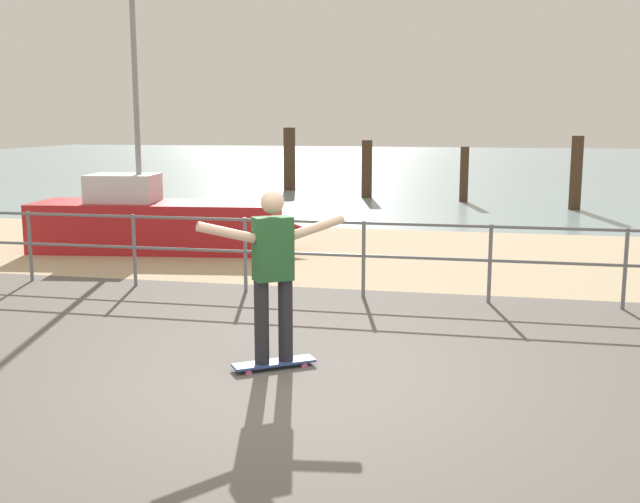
{
  "coord_description": "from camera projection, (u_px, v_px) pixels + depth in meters",
  "views": [
    {
      "loc": [
        1.64,
        -6.34,
        2.38
      ],
      "look_at": [
        -0.13,
        2.0,
        0.9
      ],
      "focal_mm": 42.88,
      "sensor_mm": 36.0,
      "label": 1
    }
  ],
  "objects": [
    {
      "name": "groyne_post_3",
      "position": [
        576.0,
        173.0,
        20.04
      ],
      "size": [
        0.31,
        0.31,
        1.95
      ],
      "primitive_type": "cylinder",
      "color": "#422D1E",
      "rests_on": "ground"
    },
    {
      "name": "groyne_post_1",
      "position": [
        367.0,
        169.0,
        23.16
      ],
      "size": [
        0.32,
        0.32,
        1.76
      ],
      "primitive_type": "cylinder",
      "color": "#422D1E",
      "rests_on": "ground"
    },
    {
      "name": "railing_fence",
      "position": [
        303.0,
        245.0,
        10.34
      ],
      "size": [
        11.61,
        0.05,
        1.05
      ],
      "color": "slate",
      "rests_on": "ground"
    },
    {
      "name": "skateboard",
      "position": [
        274.0,
        363.0,
        7.33
      ],
      "size": [
        0.77,
        0.62,
        0.08
      ],
      "color": "#334C8C",
      "rests_on": "ground"
    },
    {
      "name": "groyne_post_0",
      "position": [
        289.0,
        159.0,
        25.63
      ],
      "size": [
        0.4,
        0.4,
        2.11
      ],
      "primitive_type": "cylinder",
      "color": "#422D1E",
      "rests_on": "ground"
    },
    {
      "name": "beach_strip",
      "position": [
        385.0,
        255.0,
        13.6
      ],
      "size": [
        24.0,
        6.0,
        0.04
      ],
      "primitive_type": "cube",
      "color": "tan",
      "rests_on": "ground"
    },
    {
      "name": "skateboarder",
      "position": [
        273.0,
        266.0,
        7.17
      ],
      "size": [
        1.24,
        0.89,
        1.65
      ],
      "color": "#26262B",
      "rests_on": "skateboard"
    },
    {
      "name": "ground_plane",
      "position": [
        255.0,
        432.0,
        5.88
      ],
      "size": [
        24.0,
        10.0,
        0.04
      ],
      "primitive_type": "cube",
      "color": "#605B56",
      "rests_on": "ground"
    },
    {
      "name": "groyne_post_2",
      "position": [
        464.0,
        175.0,
        22.02
      ],
      "size": [
        0.25,
        0.25,
        1.6
      ],
      "primitive_type": "cylinder",
      "color": "#422D1E",
      "rests_on": "ground"
    },
    {
      "name": "sailboat",
      "position": [
        166.0,
        223.0,
        13.86
      ],
      "size": [
        5.05,
        1.96,
        4.97
      ],
      "color": "#B21E23",
      "rests_on": "ground"
    },
    {
      "name": "sea_surface",
      "position": [
        451.0,
        165.0,
        40.59
      ],
      "size": [
        72.0,
        50.0,
        0.04
      ],
      "primitive_type": "cube",
      "color": "#849EA3",
      "rests_on": "ground"
    }
  ]
}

